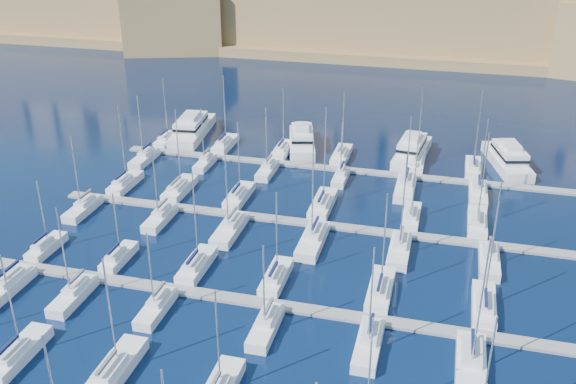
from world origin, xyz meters
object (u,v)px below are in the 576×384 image
(sailboat_2, at_px, (115,369))
(motor_yacht_a, at_px, (192,128))
(motor_yacht_b, at_px, (302,140))
(motor_yacht_c, at_px, (412,150))
(motor_yacht_d, at_px, (508,158))

(sailboat_2, relative_size, motor_yacht_a, 0.76)
(motor_yacht_a, bearing_deg, motor_yacht_b, -2.78)
(motor_yacht_c, bearing_deg, motor_yacht_a, 178.63)
(motor_yacht_b, height_order, motor_yacht_d, same)
(motor_yacht_c, xyz_separation_m, motor_yacht_d, (17.50, 0.22, 0.00))
(sailboat_2, xyz_separation_m, motor_yacht_c, (25.22, 69.43, 0.97))
(motor_yacht_c, height_order, motor_yacht_d, same)
(motor_yacht_b, relative_size, motor_yacht_d, 0.96)
(sailboat_2, distance_m, motor_yacht_a, 73.36)
(motor_yacht_b, bearing_deg, motor_yacht_a, 177.22)
(motor_yacht_a, height_order, motor_yacht_b, same)
(sailboat_2, bearing_deg, motor_yacht_c, 70.04)
(sailboat_2, relative_size, motor_yacht_d, 0.83)
(motor_yacht_b, height_order, motor_yacht_c, same)
(motor_yacht_d, bearing_deg, sailboat_2, -121.52)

